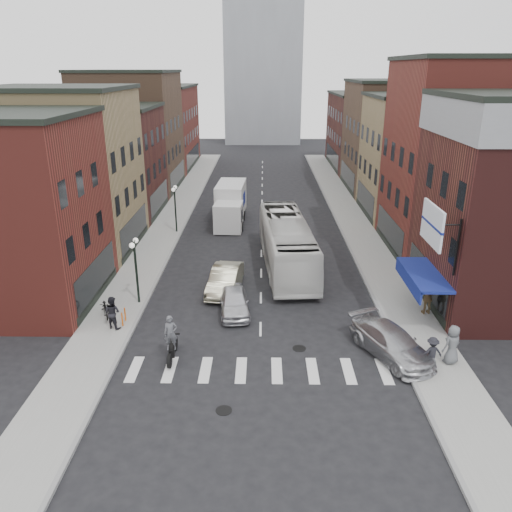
{
  "coord_description": "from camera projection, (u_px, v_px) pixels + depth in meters",
  "views": [
    {
      "loc": [
        0.1,
        -23.26,
        13.47
      ],
      "look_at": [
        -0.3,
        4.85,
        2.85
      ],
      "focal_mm": 35.0,
      "sensor_mm": 36.0,
      "label": 1
    }
  ],
  "objects": [
    {
      "name": "sidewalk_right",
      "position": [
        352.0,
        220.0,
        46.96
      ],
      "size": [
        3.0,
        74.0,
        0.15
      ],
      "primitive_type": "cube",
      "color": "gray",
      "rests_on": "ground"
    },
    {
      "name": "sedan_left_near",
      "position": [
        234.0,
        301.0,
        29.09
      ],
      "size": [
        2.16,
        4.33,
        1.42
      ],
      "primitive_type": "imported",
      "rotation": [
        0.0,
        0.0,
        0.12
      ],
      "color": "silver",
      "rests_on": "ground"
    },
    {
      "name": "bldg_right_mid_a",
      "position": [
        464.0,
        159.0,
        36.89
      ],
      "size": [
        10.3,
        10.2,
        14.3
      ],
      "color": "maroon",
      "rests_on": "ground"
    },
    {
      "name": "awning_blue",
      "position": [
        421.0,
        275.0,
        27.81
      ],
      "size": [
        1.8,
        5.0,
        0.78
      ],
      "color": "navy",
      "rests_on": "ground"
    },
    {
      "name": "bldg_right_mid_b",
      "position": [
        422.0,
        157.0,
        46.77
      ],
      "size": [
        10.3,
        10.2,
        11.3
      ],
      "color": "tan",
      "rests_on": "ground"
    },
    {
      "name": "sidewalk_left",
      "position": [
        172.0,
        219.0,
        47.18
      ],
      "size": [
        3.0,
        74.0,
        0.15
      ],
      "primitive_type": "cube",
      "color": "gray",
      "rests_on": "ground"
    },
    {
      "name": "ped_right_b",
      "position": [
        428.0,
        298.0,
        28.54
      ],
      "size": [
        1.23,
        0.73,
        1.98
      ],
      "primitive_type": "imported",
      "rotation": [
        0.0,
        0.0,
        3.27
      ],
      "color": "olive",
      "rests_on": "sidewalk_right"
    },
    {
      "name": "sedan_left_far",
      "position": [
        225.0,
        279.0,
        31.88
      ],
      "size": [
        2.28,
        5.03,
        1.6
      ],
      "primitive_type": "imported",
      "rotation": [
        0.0,
        0.0,
        -0.12
      ],
      "color": "#B6B294",
      "rests_on": "ground"
    },
    {
      "name": "streetlamp_far",
      "position": [
        175.0,
        200.0,
        42.42
      ],
      "size": [
        0.32,
        1.22,
        4.11
      ],
      "color": "black",
      "rests_on": "ground"
    },
    {
      "name": "ped_right_c",
      "position": [
        452.0,
        345.0,
        23.73
      ],
      "size": [
        1.14,
        0.98,
        1.97
      ],
      "primitive_type": "imported",
      "rotation": [
        0.0,
        0.0,
        3.59
      ],
      "color": "#575A5F",
      "rests_on": "sidewalk_right"
    },
    {
      "name": "bldg_left_near",
      "position": [
        3.0,
        212.0,
        28.93
      ],
      "size": [
        10.3,
        9.2,
        11.3
      ],
      "color": "maroon",
      "rests_on": "ground"
    },
    {
      "name": "billboard_sign",
      "position": [
        434.0,
        226.0,
        24.7
      ],
      "size": [
        1.52,
        3.0,
        3.7
      ],
      "color": "black",
      "rests_on": "ground"
    },
    {
      "name": "ground",
      "position": [
        260.0,
        338.0,
        26.52
      ],
      "size": [
        160.0,
        160.0,
        0.0
      ],
      "primitive_type": "plane",
      "color": "black",
      "rests_on": "ground"
    },
    {
      "name": "streetlamp_near",
      "position": [
        135.0,
        260.0,
        29.33
      ],
      "size": [
        0.32,
        1.22,
        4.11
      ],
      "color": "black",
      "rests_on": "ground"
    },
    {
      "name": "ped_right_a",
      "position": [
        432.0,
        352.0,
        23.47
      ],
      "size": [
        1.05,
        0.59,
        1.56
      ],
      "primitive_type": "imported",
      "rotation": [
        0.0,
        0.0,
        3.24
      ],
      "color": "black",
      "rests_on": "sidewalk_right"
    },
    {
      "name": "bldg_left_far_b",
      "position": [
        157.0,
        127.0,
        70.55
      ],
      "size": [
        10.3,
        16.2,
        11.3
      ],
      "color": "maroon",
      "rests_on": "ground"
    },
    {
      "name": "transit_bus",
      "position": [
        287.0,
        243.0,
        35.51
      ],
      "size": [
        3.93,
        12.91,
        3.54
      ],
      "primitive_type": "imported",
      "rotation": [
        0.0,
        0.0,
        0.08
      ],
      "color": "silver",
      "rests_on": "ground"
    },
    {
      "name": "bldg_left_mid_b",
      "position": [
        104.0,
        161.0,
        47.35
      ],
      "size": [
        10.3,
        10.2,
        10.3
      ],
      "color": "#401817",
      "rests_on": "ground"
    },
    {
      "name": "curb_right",
      "position": [
        336.0,
        220.0,
        47.0
      ],
      "size": [
        0.2,
        74.0,
        0.16
      ],
      "primitive_type": "cube",
      "color": "gray",
      "rests_on": "ground"
    },
    {
      "name": "curb_left",
      "position": [
        188.0,
        220.0,
        47.19
      ],
      "size": [
        0.2,
        74.0,
        0.16
      ],
      "primitive_type": "cube",
      "color": "gray",
      "rests_on": "ground"
    },
    {
      "name": "parked_bicycle",
      "position": [
        106.0,
        308.0,
        28.49
      ],
      "size": [
        1.31,
        1.97,
        0.98
      ],
      "primitive_type": "imported",
      "rotation": [
        0.0,
        0.0,
        0.39
      ],
      "color": "black",
      "rests_on": "sidewalk_left"
    },
    {
      "name": "crosswalk_stripes",
      "position": [
        260.0,
        370.0,
        23.71
      ],
      "size": [
        12.0,
        2.2,
        0.01
      ],
      "primitive_type": "cube",
      "color": "silver",
      "rests_on": "ground"
    },
    {
      "name": "box_truck",
      "position": [
        230.0,
        205.0,
        45.71
      ],
      "size": [
        2.73,
        8.14,
        3.49
      ],
      "rotation": [
        0.0,
        0.0,
        -0.05
      ],
      "color": "silver",
      "rests_on": "ground"
    },
    {
      "name": "curb_car",
      "position": [
        391.0,
        343.0,
        24.65
      ],
      "size": [
        4.07,
        5.51,
        1.48
      ],
      "primitive_type": "imported",
      "rotation": [
        0.0,
        0.0,
        0.44
      ],
      "color": "#B5B5BA",
      "rests_on": "ground"
    },
    {
      "name": "bldg_right_far_b",
      "position": [
        369.0,
        131.0,
        70.33
      ],
      "size": [
        10.3,
        16.2,
        10.3
      ],
      "color": "#401817",
      "rests_on": "ground"
    },
    {
      "name": "bldg_right_far_a",
      "position": [
        394.0,
        136.0,
        56.88
      ],
      "size": [
        10.3,
        12.2,
        12.3
      ],
      "color": "brown",
      "rests_on": "ground"
    },
    {
      "name": "distant_tower",
      "position": [
        263.0,
        0.0,
        90.64
      ],
      "size": [
        14.0,
        14.0,
        50.0
      ],
      "primitive_type": "cube",
      "color": "#9399A0",
      "rests_on": "ground"
    },
    {
      "name": "bldg_left_mid_a",
      "position": [
        63.0,
        171.0,
        37.64
      ],
      "size": [
        10.3,
        10.2,
        12.3
      ],
      "color": "tan",
      "rests_on": "ground"
    },
    {
      "name": "bike_rack",
      "position": [
        124.0,
        317.0,
        27.64
      ],
      "size": [
        0.08,
        0.68,
        0.8
      ],
      "color": "#D8590C",
      "rests_on": "sidewalk_left"
    },
    {
      "name": "ped_left_solo",
      "position": [
        112.0,
        312.0,
        26.99
      ],
      "size": [
        1.03,
        0.83,
        1.85
      ],
      "primitive_type": "imported",
      "rotation": [
        0.0,
        0.0,
        2.73
      ],
      "color": "black",
      "rests_on": "sidewalk_left"
    },
    {
      "name": "motorcycle_rider",
      "position": [
        171.0,
        339.0,
        24.25
      ],
      "size": [
        0.7,
        2.33,
        2.37
      ],
      "rotation": [
        0.0,
        0.0,
        0.14
      ],
      "color": "black",
      "rests_on": "ground"
    },
    {
      "name": "bldg_left_far_a",
      "position": [
        132.0,
        132.0,
        57.11
      ],
      "size": [
        10.3,
        12.2,
        13.3
      ],
      "color": "brown",
      "rests_on": "ground"
    }
  ]
}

